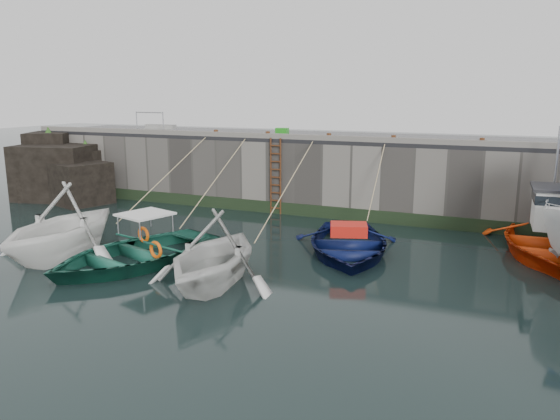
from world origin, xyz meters
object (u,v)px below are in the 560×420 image
at_px(boat_near_blue, 134,264).
at_px(bollard_d, 393,139).
at_px(bollard_a, 216,133).
at_px(ladder, 276,177).
at_px(boat_near_white, 64,256).
at_px(boat_near_blacktrim, 214,284).
at_px(bollard_b, 268,135).
at_px(boat_far_orange, 553,241).
at_px(bollard_e, 482,142).
at_px(bollard_c, 329,137).
at_px(boat_near_navy, 347,252).
at_px(fish_crate, 282,132).

bearing_deg(boat_near_blue, bollard_d, 71.49).
bearing_deg(bollard_a, ladder, -6.38).
bearing_deg(boat_near_white, boat_near_blue, -0.00).
height_order(boat_near_white, boat_near_blacktrim, boat_near_white).
distance_m(boat_near_blacktrim, bollard_b, 9.84).
height_order(boat_far_orange, bollard_a, boat_far_orange).
bearing_deg(bollard_a, bollard_e, 0.00).
xyz_separation_m(bollard_c, bollard_e, (5.80, 0.00, 0.00)).
relative_size(ladder, boat_near_white, 0.64).
relative_size(bollard_d, bollard_e, 1.00).
bearing_deg(bollard_d, bollard_c, 180.00).
distance_m(boat_near_navy, bollard_a, 9.36).
distance_m(ladder, boat_near_white, 9.16).
height_order(ladder, boat_near_navy, ladder).
height_order(boat_near_white, boat_near_navy, boat_near_white).
height_order(bollard_d, bollard_e, same).
relative_size(boat_near_white, bollard_c, 17.85).
relative_size(boat_far_orange, bollard_c, 23.55).
xyz_separation_m(ladder, boat_near_blacktrim, (1.96, -8.60, -1.59)).
relative_size(fish_crate, bollard_d, 1.91).
xyz_separation_m(boat_near_blue, boat_near_navy, (5.58, 3.66, 0.00)).
xyz_separation_m(boat_near_white, boat_near_blacktrim, (5.60, -0.34, 0.00)).
bearing_deg(boat_far_orange, bollard_c, 162.70).
xyz_separation_m(boat_near_blue, bollard_e, (9.17, 8.33, 3.30)).
bearing_deg(boat_near_navy, fish_crate, 110.18).
bearing_deg(boat_near_blacktrim, ladder, 96.26).
height_order(boat_near_blue, bollard_d, bollard_d).
distance_m(boat_far_orange, bollard_c, 9.02).
bearing_deg(bollard_d, boat_near_blacktrim, -107.64).
distance_m(bollard_a, bollard_c, 5.20).
distance_m(bollard_a, bollard_b, 2.50).
xyz_separation_m(boat_near_blacktrim, bollard_b, (-2.46, 8.94, 3.30)).
xyz_separation_m(boat_near_blue, bollard_c, (3.37, 8.33, 3.30)).
bearing_deg(boat_near_blue, boat_near_navy, 50.41).
xyz_separation_m(boat_near_white, bollard_d, (8.44, 8.59, 3.30)).
distance_m(boat_near_blacktrim, boat_near_navy, 4.93).
height_order(ladder, bollard_e, bollard_e).
bearing_deg(boat_near_navy, boat_near_blue, -164.81).
xyz_separation_m(ladder, bollard_b, (-0.50, 0.34, 1.71)).
bearing_deg(boat_near_blue, bollard_a, 119.53).
height_order(boat_near_blue, boat_near_blacktrim, boat_near_blacktrim).
relative_size(boat_near_navy, bollard_e, 18.83).
xyz_separation_m(boat_far_orange, bollard_c, (-8.26, 2.24, 2.87)).
distance_m(ladder, fish_crate, 2.64).
bearing_deg(bollard_d, bollard_e, 0.00).
bearing_deg(bollard_b, boat_far_orange, -11.55).
height_order(bollard_a, bollard_b, same).
bearing_deg(bollard_d, boat_near_blue, -125.63).
bearing_deg(boat_near_blacktrim, boat_near_navy, 53.57).
bearing_deg(boat_near_white, boat_near_blacktrim, -9.73).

